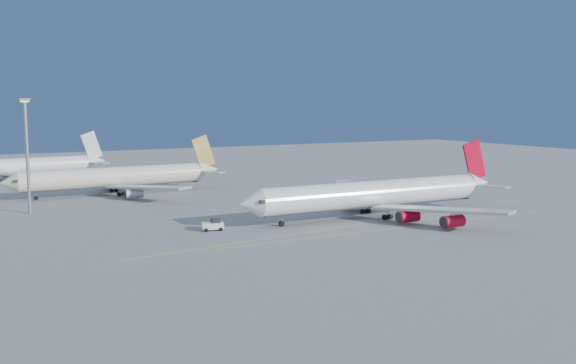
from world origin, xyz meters
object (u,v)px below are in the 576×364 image
at_px(airliner_virgin, 378,194).
at_px(pushback_tug, 213,225).
at_px(airliner_etihad, 119,177).
at_px(light_mast, 27,146).
at_px(airliner_third, 17,167).

xyz_separation_m(airliner_virgin, pushback_tug, (-41.55, 3.19, -4.25)).
bearing_deg(airliner_etihad, airliner_virgin, -58.14).
bearing_deg(light_mast, pushback_tug, -53.33).
relative_size(airliner_third, light_mast, 2.25).
xyz_separation_m(airliner_virgin, airliner_etihad, (-45.09, 68.60, -0.19)).
bearing_deg(light_mast, airliner_third, 86.09).
distance_m(airliner_virgin, airliner_etihad, 82.09).
distance_m(airliner_etihad, light_mast, 38.04).
distance_m(airliner_etihad, airliner_third, 53.82).
xyz_separation_m(airliner_third, pushback_tug, (26.65, -114.02, -3.99)).
relative_size(airliner_etihad, light_mast, 2.32).
distance_m(airliner_etihad, pushback_tug, 65.63).
distance_m(airliner_virgin, airliner_third, 135.61).
xyz_separation_m(pushback_tug, light_mast, (-31.54, 42.36, 15.53)).
xyz_separation_m(airliner_etihad, light_mast, (-28.00, -23.05, 11.48)).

